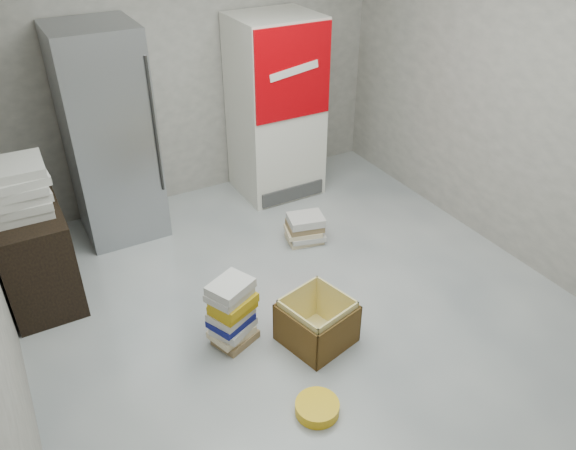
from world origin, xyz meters
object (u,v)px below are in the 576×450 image
at_px(coke_cooler, 276,108).
at_px(cardboard_box, 317,324).
at_px(wood_shelf, 36,257).
at_px(steel_fridge, 109,136).
at_px(phonebook_stack_main, 232,313).

relative_size(coke_cooler, cardboard_box, 3.30).
height_order(coke_cooler, wood_shelf, coke_cooler).
bearing_deg(wood_shelf, coke_cooler, 16.28).
height_order(steel_fridge, coke_cooler, steel_fridge).
height_order(wood_shelf, cardboard_box, wood_shelf).
xyz_separation_m(steel_fridge, phonebook_stack_main, (0.27, -1.92, -0.67)).
xyz_separation_m(wood_shelf, cardboard_box, (1.64, -1.46, -0.25)).
relative_size(wood_shelf, cardboard_box, 1.46).
bearing_deg(cardboard_box, wood_shelf, 124.18).
xyz_separation_m(coke_cooler, wood_shelf, (-2.48, -0.72, -0.50)).
height_order(coke_cooler, cardboard_box, coke_cooler).
distance_m(steel_fridge, coke_cooler, 1.65).
distance_m(phonebook_stack_main, cardboard_box, 0.62).
distance_m(coke_cooler, cardboard_box, 2.46).
xyz_separation_m(coke_cooler, phonebook_stack_main, (-1.38, -1.92, -0.63)).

